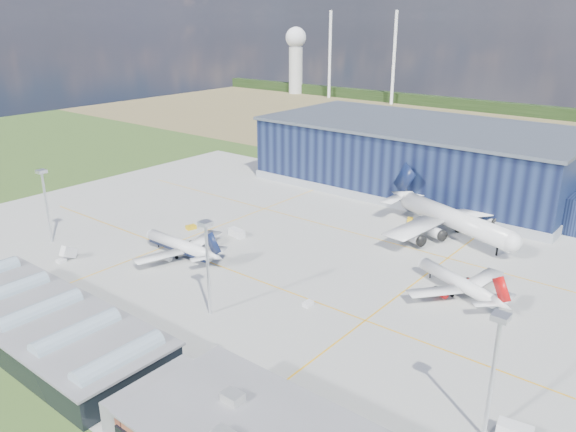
% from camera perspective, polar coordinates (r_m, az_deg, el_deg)
% --- Properties ---
extents(ground, '(600.00, 600.00, 0.00)m').
position_cam_1_polar(ground, '(159.77, -2.58, -4.62)').
color(ground, '#324F1D').
rests_on(ground, ground).
extents(apron, '(220.00, 160.00, 0.08)m').
position_cam_1_polar(apron, '(166.73, -0.30, -3.52)').
color(apron, '#9E9E99').
rests_on(apron, ground).
extents(farmland, '(600.00, 220.00, 0.01)m').
position_cam_1_polar(farmland, '(348.96, 22.24, 7.36)').
color(farmland, olive).
rests_on(farmland, ground).
extents(treeline, '(600.00, 8.00, 8.00)m').
position_cam_1_polar(treeline, '(424.58, 25.63, 9.40)').
color(treeline, black).
rests_on(treeline, ground).
extents(horizon_dressing, '(440.20, 18.00, 70.00)m').
position_cam_1_polar(horizon_dressing, '(496.57, 3.46, 15.98)').
color(horizon_dressing, white).
rests_on(horizon_dressing, ground).
extents(hangar, '(145.00, 62.00, 26.10)m').
position_cam_1_polar(hangar, '(230.67, 13.75, 5.54)').
color(hangar, black).
rests_on(hangar, ground).
extents(glass_concourse, '(78.00, 23.00, 8.60)m').
position_cam_1_polar(glass_concourse, '(129.99, -22.96, -10.52)').
color(glass_concourse, black).
rests_on(glass_concourse, ground).
extents(light_mast_west, '(2.60, 2.60, 23.00)m').
position_cam_1_polar(light_mast_west, '(182.61, -23.47, 2.03)').
color(light_mast_west, silver).
rests_on(light_mast_west, ground).
extents(light_mast_center, '(2.60, 2.60, 23.00)m').
position_cam_1_polar(light_mast_center, '(127.58, -8.23, -3.73)').
color(light_mast_center, silver).
rests_on(light_mast_center, ground).
extents(light_mast_east, '(2.60, 2.60, 23.00)m').
position_cam_1_polar(light_mast_east, '(95.92, 20.29, -13.27)').
color(light_mast_east, silver).
rests_on(light_mast_east, ground).
extents(airliner_navy, '(32.32, 31.63, 10.46)m').
position_cam_1_polar(airliner_navy, '(164.26, -10.98, -2.30)').
color(airliner_navy, silver).
rests_on(airliner_navy, ground).
extents(airliner_red, '(40.45, 40.11, 10.09)m').
position_cam_1_polar(airliner_red, '(146.11, 16.87, -5.75)').
color(airliner_red, silver).
rests_on(airliner_red, ground).
extents(airliner_widebody, '(71.54, 70.87, 18.09)m').
position_cam_1_polar(airliner_widebody, '(181.63, 16.63, 0.65)').
color(airliner_widebody, silver).
rests_on(airliner_widebody, ground).
extents(gse_tug_b, '(2.89, 3.61, 1.36)m').
position_cam_1_polar(gse_tug_b, '(185.59, -9.83, -1.14)').
color(gse_tug_b, gold).
rests_on(gse_tug_b, ground).
extents(gse_van_a, '(6.06, 3.33, 2.51)m').
position_cam_1_polar(gse_van_a, '(177.35, -5.24, -1.72)').
color(gse_van_a, silver).
rests_on(gse_van_a, ground).
extents(gse_cart_a, '(1.87, 2.70, 1.13)m').
position_cam_1_polar(gse_cart_a, '(136.12, 2.04, -8.91)').
color(gse_cart_a, silver).
rests_on(gse_cart_a, ground).
extents(gse_tug_c, '(2.70, 3.27, 1.23)m').
position_cam_1_polar(gse_tug_c, '(193.98, 12.28, -0.40)').
color(gse_tug_c, gold).
rests_on(gse_tug_c, ground).
extents(gse_van_c, '(5.94, 3.52, 2.68)m').
position_cam_1_polar(gse_van_c, '(105.22, 22.04, -19.70)').
color(gse_van_c, silver).
rests_on(gse_van_c, ground).
extents(airstair, '(2.76, 4.91, 2.96)m').
position_cam_1_polar(airstair, '(171.75, -21.35, -3.71)').
color(airstair, silver).
rests_on(airstair, ground).
extents(car_b, '(3.66, 1.62, 1.17)m').
position_cam_1_polar(car_b, '(102.97, -1.29, -19.52)').
color(car_b, '#99999E').
rests_on(car_b, ground).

